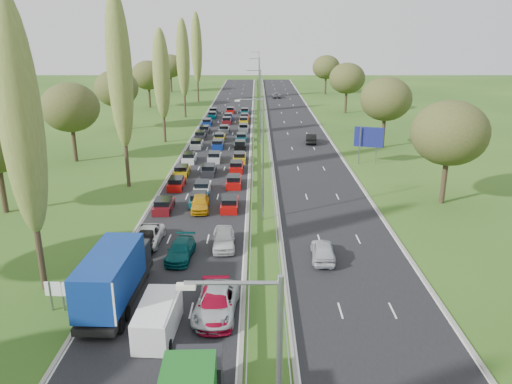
{
  "coord_description": "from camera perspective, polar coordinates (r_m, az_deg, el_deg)",
  "views": [
    {
      "loc": [
        3.89,
        -3.27,
        17.88
      ],
      "look_at": [
        3.81,
        47.13,
        1.5
      ],
      "focal_mm": 35.0,
      "sensor_mm": 36.0,
      "label": 1
    }
  ],
  "objects": [
    {
      "name": "near_car_7",
      "position": [
        41.58,
        -8.62,
        -6.59
      ],
      "size": [
        2.24,
        4.93,
        1.4
      ],
      "primitive_type": "imported",
      "rotation": [
        0.0,
        0.0,
        -0.06
      ],
      "color": "#044043",
      "rests_on": "near_carriageway"
    },
    {
      "name": "white_van_front",
      "position": [
        32.21,
        -10.92,
        -13.92
      ],
      "size": [
        1.95,
        4.97,
        2.0
      ],
      "rotation": [
        0.0,
        0.0,
        -0.06
      ],
      "color": "silver",
      "rests_on": "near_carriageway"
    },
    {
      "name": "far_car_2",
      "position": [
        141.18,
        2.34,
        11.01
      ],
      "size": [
        2.47,
        5.14,
        1.41
      ],
      "primitive_type": "imported",
      "rotation": [
        0.0,
        0.0,
        3.17
      ],
      "color": "slate",
      "rests_on": "far_carriageway"
    },
    {
      "name": "far_carriageway",
      "position": [
        87.92,
        4.92,
        6.21
      ],
      "size": [
        10.5,
        215.0,
        0.04
      ],
      "primitive_type": "cube",
      "color": "black",
      "rests_on": "ground"
    },
    {
      "name": "lamp_columns",
      "position": [
        82.13,
        0.52,
        9.69
      ],
      "size": [
        0.18,
        140.18,
        12.0
      ],
      "color": "gray",
      "rests_on": "ground"
    },
    {
      "name": "far_car_0",
      "position": [
        41.22,
        7.67,
        -6.64
      ],
      "size": [
        2.13,
        4.71,
        1.57
      ],
      "primitive_type": "imported",
      "rotation": [
        0.0,
        0.0,
        3.08
      ],
      "color": "#B2B6BC",
      "rests_on": "far_carriageway"
    },
    {
      "name": "info_sign",
      "position": [
        36.18,
        -21.87,
        -10.56
      ],
      "size": [
        1.5,
        0.19,
        2.1
      ],
      "color": "gray",
      "rests_on": "ground"
    },
    {
      "name": "traffic_queue_fill",
      "position": [
        82.72,
        -4.18,
        5.79
      ],
      "size": [
        9.08,
        68.27,
        0.8
      ],
      "color": "#590F14",
      "rests_on": "ground"
    },
    {
      "name": "far_car_1",
      "position": [
        83.63,
        6.31,
        6.12
      ],
      "size": [
        2.06,
        4.92,
        1.58
      ],
      "primitive_type": "imported",
      "rotation": [
        0.0,
        0.0,
        3.06
      ],
      "color": "black",
      "rests_on": "far_carriageway"
    },
    {
      "name": "near_car_3",
      "position": [
        43.83,
        -12.61,
        -5.52
      ],
      "size": [
        2.03,
        4.81,
        1.38
      ],
      "primitive_type": "imported",
      "rotation": [
        0.0,
        0.0,
        -0.02
      ],
      "color": "black",
      "rests_on": "near_carriageway"
    },
    {
      "name": "ground",
      "position": [
        85.17,
        0.5,
        5.89
      ],
      "size": [
        260.0,
        260.0,
        0.0
      ],
      "primitive_type": "plane",
      "color": "#254A17",
      "rests_on": "ground"
    },
    {
      "name": "poplar_row",
      "position": [
        73.28,
        -12.37,
        13.3
      ],
      "size": [
        2.8,
        127.8,
        22.44
      ],
      "color": "#2D2116",
      "rests_on": "ground"
    },
    {
      "name": "woodland_left",
      "position": [
        71.53,
        -21.38,
        8.59
      ],
      "size": [
        8.0,
        166.0,
        11.1
      ],
      "color": "#2D2116",
      "rests_on": "ground"
    },
    {
      "name": "near_car_12",
      "position": [
        43.16,
        -3.71,
        -5.32
      ],
      "size": [
        2.14,
        4.78,
        1.6
      ],
      "primitive_type": "imported",
      "rotation": [
        0.0,
        0.0,
        0.05
      ],
      "color": "silver",
      "rests_on": "near_carriageway"
    },
    {
      "name": "blue_lorry",
      "position": [
        35.35,
        -15.85,
        -9.21
      ],
      "size": [
        2.72,
        9.78,
        4.13
      ],
      "rotation": [
        0.0,
        0.0,
        -0.04
      ],
      "color": "black",
      "rests_on": "near_carriageway"
    },
    {
      "name": "near_car_10",
      "position": [
        33.63,
        -4.58,
        -12.54
      ],
      "size": [
        3.03,
        5.93,
        1.6
      ],
      "primitive_type": "imported",
      "rotation": [
        0.0,
        0.0,
        -0.06
      ],
      "color": "#B0B7BB",
      "rests_on": "near_carriageway"
    },
    {
      "name": "central_reservation",
      "position": [
        87.5,
        0.49,
        6.58
      ],
      "size": [
        2.36,
        215.0,
        0.32
      ],
      "color": "gray",
      "rests_on": "ground"
    },
    {
      "name": "near_carriageway",
      "position": [
        87.83,
        -3.94,
        6.22
      ],
      "size": [
        10.5,
        215.0,
        0.04
      ],
      "primitive_type": "cube",
      "color": "black",
      "rests_on": "ground"
    },
    {
      "name": "near_car_2",
      "position": [
        44.79,
        -12.3,
        -4.96
      ],
      "size": [
        2.46,
        5.12,
        1.41
      ],
      "primitive_type": "imported",
      "rotation": [
        0.0,
        0.0,
        -0.02
      ],
      "color": "silver",
      "rests_on": "near_carriageway"
    },
    {
      "name": "near_car_8",
      "position": [
        52.09,
        -6.41,
        -1.25
      ],
      "size": [
        2.17,
        4.71,
        1.57
      ],
      "primitive_type": "imported",
      "rotation": [
        0.0,
        0.0,
        0.07
      ],
      "color": "#C88B0D",
      "rests_on": "near_carriageway"
    },
    {
      "name": "near_car_11",
      "position": [
        33.47,
        -4.67,
        -12.73
      ],
      "size": [
        2.54,
        5.56,
        1.58
      ],
      "primitive_type": "imported",
      "rotation": [
        0.0,
        0.0,
        0.06
      ],
      "color": "maroon",
      "rests_on": "near_carriageway"
    },
    {
      "name": "direction_sign",
      "position": [
        71.13,
        12.75,
        5.95
      ],
      "size": [
        3.84,
        1.31,
        5.2
      ],
      "color": "gray",
      "rests_on": "ground"
    },
    {
      "name": "white_van_rear",
      "position": [
        32.32,
        -11.24,
        -13.77
      ],
      "size": [
        1.99,
        5.07,
        2.04
      ],
      "rotation": [
        0.0,
        0.0,
        -0.02
      ],
      "color": "silver",
      "rests_on": "near_carriageway"
    },
    {
      "name": "woodland_right",
      "position": [
        73.48,
        16.19,
        9.33
      ],
      "size": [
        8.0,
        153.0,
        11.1
      ],
      "color": "#2D2116",
      "rests_on": "ground"
    }
  ]
}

